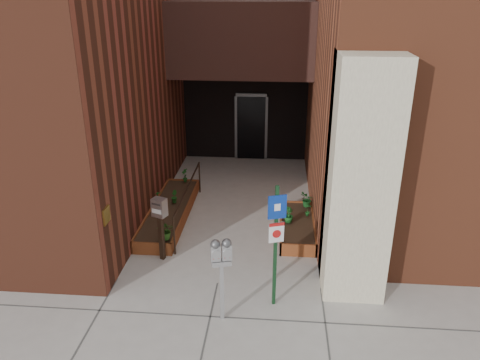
# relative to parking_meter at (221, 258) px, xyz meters

# --- Properties ---
(ground) EXTENTS (80.00, 80.00, 0.00)m
(ground) POSITION_rel_parking_meter_xyz_m (-0.22, 1.02, -1.22)
(ground) COLOR #9E9991
(ground) RESTS_ON ground
(architecture) EXTENTS (20.00, 14.60, 10.00)m
(architecture) POSITION_rel_parking_meter_xyz_m (-0.40, 7.91, 3.76)
(architecture) COLOR brown
(architecture) RESTS_ON ground
(planter_left) EXTENTS (0.90, 3.60, 0.30)m
(planter_left) POSITION_rel_parking_meter_xyz_m (-1.77, 3.72, -1.08)
(planter_left) COLOR maroon
(planter_left) RESTS_ON ground
(planter_right) EXTENTS (0.80, 2.20, 0.30)m
(planter_right) POSITION_rel_parking_meter_xyz_m (1.38, 3.22, -1.08)
(planter_right) COLOR maroon
(planter_right) RESTS_ON ground
(handrail) EXTENTS (0.04, 3.34, 0.90)m
(handrail) POSITION_rel_parking_meter_xyz_m (-1.27, 3.67, -0.47)
(handrail) COLOR black
(handrail) RESTS_ON ground
(parking_meter) EXTENTS (0.36, 0.21, 1.57)m
(parking_meter) POSITION_rel_parking_meter_xyz_m (0.00, 0.00, 0.00)
(parking_meter) COLOR #A2A2A4
(parking_meter) RESTS_ON ground
(sign_post) EXTENTS (0.31, 0.12, 2.34)m
(sign_post) POSITION_rel_parking_meter_xyz_m (0.89, 0.47, 0.22)
(sign_post) COLOR #14371C
(sign_post) RESTS_ON ground
(payment_dropbox) EXTENTS (0.33, 0.29, 1.40)m
(payment_dropbox) POSITION_rel_parking_meter_xyz_m (-1.49, 1.82, -0.21)
(payment_dropbox) COLOR black
(payment_dropbox) RESTS_ON ground
(shrub_left_a) EXTENTS (0.43, 0.43, 0.41)m
(shrub_left_a) POSITION_rel_parking_meter_xyz_m (-1.47, 2.14, -0.71)
(shrub_left_a) COLOR #285A19
(shrub_left_a) RESTS_ON planter_left
(shrub_left_b) EXTENTS (0.23, 0.23, 0.32)m
(shrub_left_b) POSITION_rel_parking_meter_xyz_m (-1.70, 3.97, -0.76)
(shrub_left_b) COLOR #195017
(shrub_left_b) RESTS_ON planter_left
(shrub_left_c) EXTENTS (0.26, 0.26, 0.33)m
(shrub_left_c) POSITION_rel_parking_meter_xyz_m (-2.07, 3.86, -0.75)
(shrub_left_c) COLOR #1B5F1E
(shrub_left_c) RESTS_ON planter_left
(shrub_left_d) EXTENTS (0.28, 0.28, 0.39)m
(shrub_left_d) POSITION_rel_parking_meter_xyz_m (-1.68, 5.32, -0.72)
(shrub_left_d) COLOR #19581B
(shrub_left_d) RESTS_ON planter_left
(shrub_right_a) EXTENTS (0.30, 0.30, 0.38)m
(shrub_right_a) POSITION_rel_parking_meter_xyz_m (1.17, 3.14, -0.73)
(shrub_right_a) COLOR #18551D
(shrub_right_a) RESTS_ON planter_right
(shrub_right_b) EXTENTS (0.22, 0.22, 0.33)m
(shrub_right_b) POSITION_rel_parking_meter_xyz_m (1.63, 3.49, -0.75)
(shrub_right_b) COLOR #1A5B1F
(shrub_right_b) RESTS_ON planter_right
(shrub_right_c) EXTENTS (0.42, 0.42, 0.36)m
(shrub_right_c) POSITION_rel_parking_meter_xyz_m (1.63, 4.01, -0.74)
(shrub_right_c) COLOR #164F1C
(shrub_right_c) RESTS_ON planter_right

